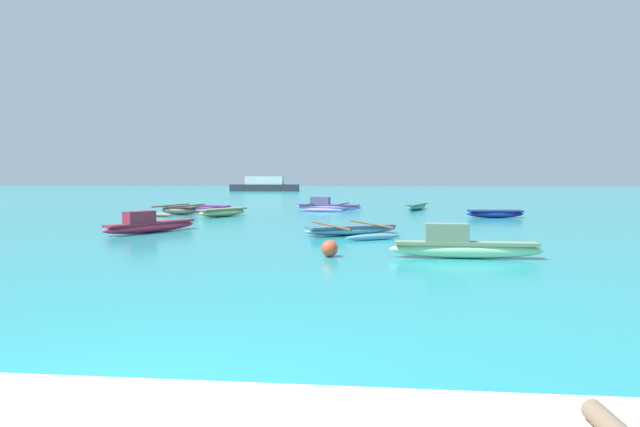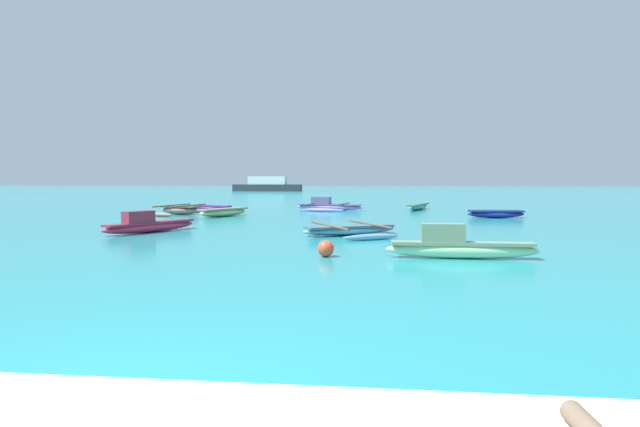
% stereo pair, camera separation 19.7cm
% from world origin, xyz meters
% --- Properties ---
extents(moored_boat_0, '(2.80, 1.00, 0.37)m').
position_xyz_m(moored_boat_0, '(8.29, 21.76, 0.21)').
color(moored_boat_0, navy).
rests_on(moored_boat_0, ground_plane).
extents(moored_boat_1, '(2.21, 2.87, 0.41)m').
position_xyz_m(moored_boat_1, '(-5.19, 21.23, 0.23)').
color(moored_boat_1, '#B0CD84').
rests_on(moored_boat_1, ground_plane).
extents(moored_boat_2, '(4.14, 3.45, 0.80)m').
position_xyz_m(moored_boat_2, '(-0.35, 26.66, 0.26)').
color(moored_boat_2, '#9E80D9').
rests_on(moored_boat_2, ground_plane).
extents(moored_boat_3, '(3.16, 1.55, 0.29)m').
position_xyz_m(moored_boat_3, '(-7.55, 26.18, 0.17)').
color(moored_boat_3, '#B825B9').
rests_on(moored_boat_3, ground_plane).
extents(moored_boat_4, '(2.34, 3.72, 0.51)m').
position_xyz_m(moored_boat_4, '(-7.88, 22.38, 0.24)').
color(moored_boat_4, '#8C6D61').
rests_on(moored_boat_4, ground_plane).
extents(moored_boat_5, '(3.33, 3.86, 0.38)m').
position_xyz_m(moored_boat_5, '(1.50, 13.69, 0.18)').
color(moored_boat_5, '#649EC0').
rests_on(moored_boat_5, ground_plane).
extents(moored_boat_6, '(3.65, 0.47, 0.84)m').
position_xyz_m(moored_boat_6, '(4.33, 8.96, 0.30)').
color(moored_boat_6, '#B1E1A8').
rests_on(moored_boat_6, ground_plane).
extents(moored_boat_7, '(1.82, 3.66, 0.36)m').
position_xyz_m(moored_boat_7, '(5.10, 27.72, 0.20)').
color(moored_boat_7, '#51AA94').
rests_on(moored_boat_7, ground_plane).
extents(moored_boat_8, '(2.40, 3.47, 0.78)m').
position_xyz_m(moored_boat_8, '(-5.67, 13.76, 0.28)').
color(moored_boat_8, '#D72F52').
rests_on(moored_boat_8, ground_plane).
extents(mooring_buoy_1, '(0.41, 0.41, 0.41)m').
position_xyz_m(mooring_buoy_1, '(1.13, 8.89, 0.21)').
color(mooring_buoy_1, '#E54C2D').
rests_on(mooring_buoy_1, ground_plane).
extents(distant_ferry, '(10.11, 2.22, 2.22)m').
position_xyz_m(distant_ferry, '(-13.12, 69.81, 0.90)').
color(distant_ferry, '#2D333D').
rests_on(distant_ferry, ground_plane).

